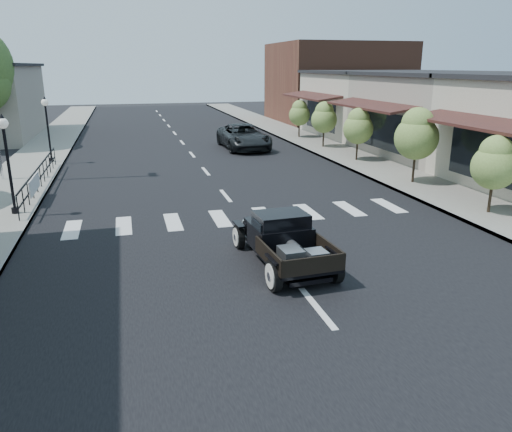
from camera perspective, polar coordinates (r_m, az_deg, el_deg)
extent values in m
plane|color=black|center=(13.62, 2.36, -4.90)|extent=(120.00, 120.00, 0.00)
cube|color=black|center=(27.80, -6.76, 6.28)|extent=(14.00, 80.00, 0.02)
cube|color=gray|center=(27.94, -24.35, 5.09)|extent=(3.00, 80.00, 0.15)
cube|color=gray|center=(30.14, 9.57, 7.11)|extent=(3.00, 80.00, 0.15)
cube|color=#A99F8E|center=(31.44, 22.37, 10.50)|extent=(10.00, 9.00, 4.50)
cube|color=beige|center=(39.00, 14.40, 12.21)|extent=(10.00, 9.00, 4.50)
cube|color=brown|center=(48.13, 9.18, 14.78)|extent=(11.00, 10.00, 7.00)
imported|color=black|center=(31.55, -1.42, 9.03)|extent=(2.63, 5.53, 1.52)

